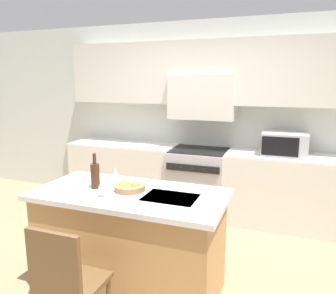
# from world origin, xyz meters

# --- Properties ---
(ground_plane) EXTENTS (10.00, 10.00, 0.00)m
(ground_plane) POSITION_xyz_m (0.00, 0.00, 0.00)
(ground_plane) COLOR #997F5B
(back_cabinetry) EXTENTS (10.00, 0.46, 2.70)m
(back_cabinetry) POSITION_xyz_m (0.00, 2.04, 1.61)
(back_cabinetry) COLOR silver
(back_cabinetry) RESTS_ON ground_plane
(back_counter) EXTENTS (3.95, 0.62, 0.94)m
(back_counter) POSITION_xyz_m (-0.00, 1.79, 0.47)
(back_counter) COLOR silver
(back_counter) RESTS_ON ground_plane
(range_stove) EXTENTS (0.77, 0.70, 0.94)m
(range_stove) POSITION_xyz_m (-0.00, 1.77, 0.47)
(range_stove) COLOR #B7B7BC
(range_stove) RESTS_ON ground_plane
(microwave) EXTENTS (0.55, 0.40, 0.28)m
(microwave) POSITION_xyz_m (1.10, 1.79, 1.09)
(microwave) COLOR #B7B7BC
(microwave) RESTS_ON back_counter
(kitchen_island) EXTENTS (1.67, 0.82, 0.93)m
(kitchen_island) POSITION_xyz_m (-0.12, -0.10, 0.47)
(kitchen_island) COLOR #B7844C
(kitchen_island) RESTS_ON ground_plane
(island_chair) EXTENTS (0.42, 0.40, 0.94)m
(island_chair) POSITION_xyz_m (-0.22, -0.88, 0.54)
(island_chair) COLOR brown
(island_chair) RESTS_ON ground_plane
(wine_bottle) EXTENTS (0.08, 0.08, 0.32)m
(wine_bottle) POSITION_xyz_m (-0.45, -0.11, 1.05)
(wine_bottle) COLOR #422314
(wine_bottle) RESTS_ON kitchen_island
(wine_glass_near) EXTENTS (0.07, 0.07, 0.17)m
(wine_glass_near) POSITION_xyz_m (-0.27, -0.29, 1.04)
(wine_glass_near) COLOR white
(wine_glass_near) RESTS_ON kitchen_island
(wine_glass_far) EXTENTS (0.07, 0.07, 0.17)m
(wine_glass_far) POSITION_xyz_m (-0.32, 0.01, 1.04)
(wine_glass_far) COLOR white
(wine_glass_far) RESTS_ON kitchen_island
(fruit_bowl) EXTENTS (0.27, 0.27, 0.10)m
(fruit_bowl) POSITION_xyz_m (-0.14, -0.07, 0.95)
(fruit_bowl) COLOR #996B47
(fruit_bowl) RESTS_ON kitchen_island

